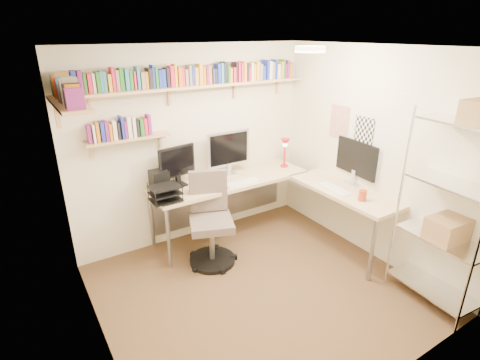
% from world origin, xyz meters
% --- Properties ---
extents(ground, '(3.20, 3.20, 0.00)m').
position_xyz_m(ground, '(0.00, 0.00, 0.00)').
color(ground, '#4E3421').
rests_on(ground, ground).
extents(room_shell, '(3.24, 3.04, 2.52)m').
position_xyz_m(room_shell, '(0.00, 0.00, 1.55)').
color(room_shell, beige).
rests_on(room_shell, ground).
extents(wall_shelves, '(3.12, 1.09, 0.80)m').
position_xyz_m(wall_shelves, '(-0.41, 1.30, 2.03)').
color(wall_shelves, tan).
rests_on(wall_shelves, ground).
extents(corner_desk, '(2.54, 2.10, 1.43)m').
position_xyz_m(corner_desk, '(0.50, 0.91, 0.82)').
color(corner_desk, '#D8BC8C').
rests_on(corner_desk, ground).
extents(office_chair, '(0.63, 0.64, 1.11)m').
position_xyz_m(office_chair, '(-0.16, 0.79, 0.47)').
color(office_chair, black).
rests_on(office_chair, ground).
extents(wire_rack, '(0.49, 0.89, 2.10)m').
position_xyz_m(wire_rack, '(1.42, -1.14, 1.24)').
color(wire_rack, silver).
rests_on(wire_rack, ground).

